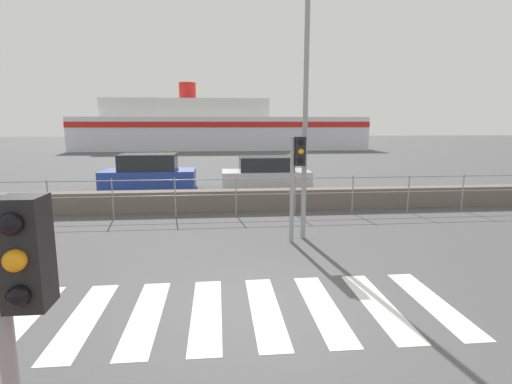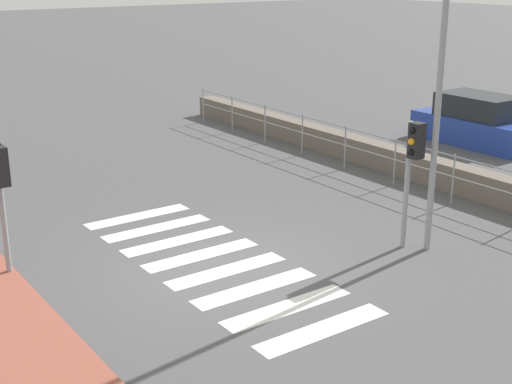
% 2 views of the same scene
% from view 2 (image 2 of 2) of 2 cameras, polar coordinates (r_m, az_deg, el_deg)
% --- Properties ---
extents(ground_plane, '(160.00, 160.00, 0.00)m').
position_cam_2_polar(ground_plane, '(13.20, -2.71, -6.10)').
color(ground_plane, '#4C4C4F').
extents(crosswalk, '(6.75, 2.40, 0.01)m').
position_cam_2_polar(crosswalk, '(13.44, -3.43, -5.65)').
color(crosswalk, silver).
rests_on(crosswalk, ground_plane).
extents(seawall, '(24.57, 0.55, 0.67)m').
position_cam_2_polar(seawall, '(17.79, 17.21, 0.62)').
color(seawall, '#6B6056').
rests_on(seawall, ground_plane).
extents(harbor_fence, '(22.15, 0.04, 1.21)m').
position_cam_2_polar(harbor_fence, '(17.00, 15.54, 1.60)').
color(harbor_fence, gray).
rests_on(harbor_fence, ground_plane).
extents(traffic_light_far, '(0.34, 0.32, 2.53)m').
position_cam_2_polar(traffic_light_far, '(13.78, 12.41, 2.74)').
color(traffic_light_far, gray).
rests_on(traffic_light_far, ground_plane).
extents(streetlamp, '(0.32, 1.22, 6.68)m').
position_cam_2_polar(streetlamp, '(13.32, 14.16, 11.90)').
color(streetlamp, gray).
rests_on(streetlamp, ground_plane).
extents(parked_car_blue, '(3.92, 1.72, 1.53)m').
position_cam_2_polar(parked_car_blue, '(23.20, 17.26, 5.31)').
color(parked_car_blue, '#233D9E').
rests_on(parked_car_blue, ground_plane).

